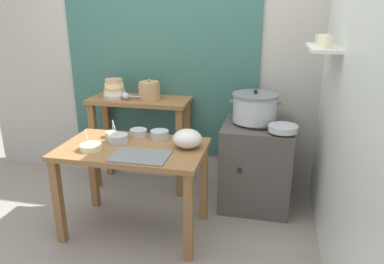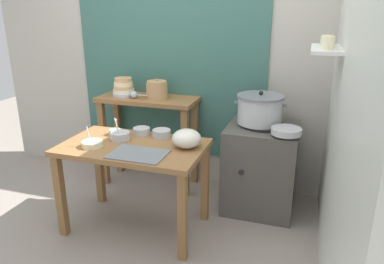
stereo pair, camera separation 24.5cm
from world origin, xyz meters
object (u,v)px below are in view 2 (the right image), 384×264
object	(u,v)px
prep_table	(134,158)
back_shelf_table	(148,119)
bowl_stack_enamel	(124,88)
wide_pan	(286,131)
prep_bowl_3	(115,132)
serving_tray	(138,154)
prep_bowl_0	(92,144)
plastic_bag	(187,138)
prep_bowl_2	(141,131)
stove_block	(261,167)
clay_pot	(157,90)
ladle	(135,95)
prep_bowl_4	(162,133)
steamer_pot	(260,109)
prep_bowl_1	(120,136)

from	to	relation	value
prep_table	back_shelf_table	distance (m)	0.81
prep_table	bowl_stack_enamel	xyz separation A→B (m)	(-0.46, 0.75, 0.37)
wide_pan	prep_bowl_3	bearing A→B (deg)	-168.47
wide_pan	prep_bowl_3	xyz separation A→B (m)	(-1.35, -0.28, -0.06)
serving_tray	prep_bowl_0	size ratio (longest dim) A/B	2.50
back_shelf_table	plastic_bag	bearing A→B (deg)	-47.83
back_shelf_table	prep_bowl_2	xyz separation A→B (m)	(0.18, -0.53, 0.07)
wide_pan	prep_bowl_0	world-z (taller)	prep_bowl_0
prep_bowl_0	prep_bowl_2	bearing A→B (deg)	58.03
stove_block	prep_bowl_3	bearing A→B (deg)	-157.39
clay_pot	back_shelf_table	bearing A→B (deg)	-180.00
prep_table	clay_pot	bearing A→B (deg)	98.88
stove_block	prep_bowl_2	distance (m)	1.09
ladle	prep_bowl_3	world-z (taller)	ladle
ladle	wide_pan	size ratio (longest dim) A/B	1.19
prep_table	prep_bowl_4	distance (m)	0.31
stove_block	bowl_stack_enamel	distance (m)	1.50
bowl_stack_enamel	serving_tray	distance (m)	1.13
steamer_pot	ladle	xyz separation A→B (m)	(-1.19, 0.04, 0.03)
stove_block	prep_bowl_1	world-z (taller)	prep_bowl_1
steamer_pot	prep_bowl_3	distance (m)	1.23
bowl_stack_enamel	serving_tray	xyz separation A→B (m)	(0.59, -0.92, -0.26)
stove_block	ladle	world-z (taller)	ladle
prep_bowl_4	prep_bowl_2	bearing A→B (deg)	176.48
wide_pan	prep_bowl_0	bearing A→B (deg)	-157.43
stove_block	ladle	xyz separation A→B (m)	(-1.23, 0.06, 0.55)
stove_block	bowl_stack_enamel	bearing A→B (deg)	175.41
prep_bowl_3	serving_tray	bearing A→B (deg)	-42.31
serving_tray	prep_bowl_0	xyz separation A→B (m)	(-0.40, 0.04, 0.02)
back_shelf_table	clay_pot	bearing A→B (deg)	0.00
back_shelf_table	steamer_pot	bearing A→B (deg)	-5.76
serving_tray	prep_bowl_4	world-z (taller)	prep_bowl_4
ladle	plastic_bag	size ratio (longest dim) A/B	1.28
wide_pan	back_shelf_table	bearing A→B (deg)	165.97
clay_pot	prep_bowl_0	xyz separation A→B (m)	(-0.15, -0.91, -0.24)
back_shelf_table	prep_bowl_1	distance (m)	0.72
back_shelf_table	prep_bowl_0	xyz separation A→B (m)	(-0.05, -0.91, 0.07)
serving_tray	prep_bowl_1	xyz separation A→B (m)	(-0.27, 0.24, 0.03)
back_shelf_table	bowl_stack_enamel	bearing A→B (deg)	-175.25
stove_block	wide_pan	distance (m)	0.51
back_shelf_table	clay_pot	distance (m)	0.32
prep_table	steamer_pot	world-z (taller)	steamer_pot
stove_block	bowl_stack_enamel	size ratio (longest dim) A/B	3.61
prep_bowl_1	serving_tray	bearing A→B (deg)	-41.17
back_shelf_table	ladle	world-z (taller)	ladle
prep_table	prep_bowl_1	bearing A→B (deg)	155.19
prep_bowl_3	prep_bowl_4	xyz separation A→B (m)	(0.39, 0.06, 0.01)
steamer_pot	prep_bowl_2	distance (m)	1.01
ladle	plastic_bag	xyz separation A→B (m)	(0.73, -0.63, -0.14)
serving_tray	prep_bowl_3	bearing A→B (deg)	137.69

